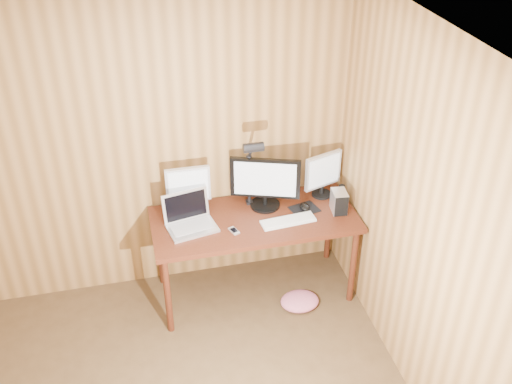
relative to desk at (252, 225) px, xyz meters
name	(u,v)px	position (x,y,z in m)	size (l,w,h in m)	color
room_shell	(144,349)	(-0.93, -1.70, 0.62)	(4.00, 4.00, 4.00)	#4F381E
desk	(252,225)	(0.00, 0.00, 0.00)	(1.60, 0.70, 0.75)	#471C0E
monitor_center	(265,182)	(0.12, 0.07, 0.34)	(0.53, 0.24, 0.43)	black
monitor_left	(188,188)	(-0.48, 0.14, 0.33)	(0.34, 0.16, 0.39)	black
monitor_right	(323,174)	(0.61, 0.11, 0.33)	(0.33, 0.16, 0.38)	black
laptop	(189,218)	(-0.50, -0.05, 0.19)	(0.41, 0.34, 0.26)	silver
keyboard	(288,221)	(0.24, -0.19, 0.13)	(0.44, 0.17, 0.02)	white
mousepad	(304,209)	(0.41, -0.05, 0.12)	(0.21, 0.18, 0.00)	black
mouse	(305,207)	(0.41, -0.05, 0.15)	(0.07, 0.12, 0.04)	black
hard_drive	(339,202)	(0.67, -0.13, 0.21)	(0.12, 0.17, 0.18)	silver
phone	(234,231)	(-0.19, -0.21, 0.13)	(0.08, 0.11, 0.01)	silver
speaker	(342,192)	(0.76, 0.04, 0.18)	(0.05, 0.05, 0.12)	black
desk_lamp	(251,164)	(0.01, 0.06, 0.53)	(0.15, 0.22, 0.67)	black
fabric_pile	(300,301)	(0.31, -0.34, -0.58)	(0.32, 0.26, 0.10)	#D1657F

